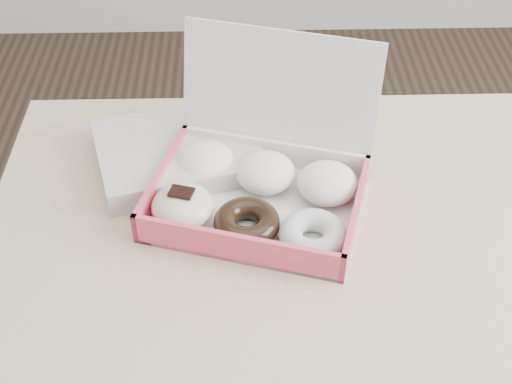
{
  "coord_description": "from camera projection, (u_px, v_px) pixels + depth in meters",
  "views": [
    {
      "loc": [
        -0.24,
        -0.62,
        1.44
      ],
      "look_at": [
        -0.22,
        0.1,
        0.8
      ],
      "focal_mm": 50.0,
      "sensor_mm": 36.0,
      "label": 1
    }
  ],
  "objects": [
    {
      "name": "table",
      "position": [
        420.0,
        307.0,
        0.98
      ],
      "size": [
        1.2,
        0.8,
        0.75
      ],
      "color": "tan",
      "rests_on": "ground"
    },
    {
      "name": "newspapers",
      "position": [
        178.0,
        152.0,
        1.08
      ],
      "size": [
        0.28,
        0.24,
        0.04
      ],
      "primitive_type": "cube",
      "rotation": [
        0.0,
        0.0,
        0.27
      ],
      "color": "silver",
      "rests_on": "table"
    },
    {
      "name": "donut_box",
      "position": [
        257.0,
        184.0,
        1.0
      ],
      "size": [
        0.35,
        0.32,
        0.21
      ],
      "rotation": [
        0.0,
        0.0,
        -0.29
      ],
      "color": "silver",
      "rests_on": "table"
    }
  ]
}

